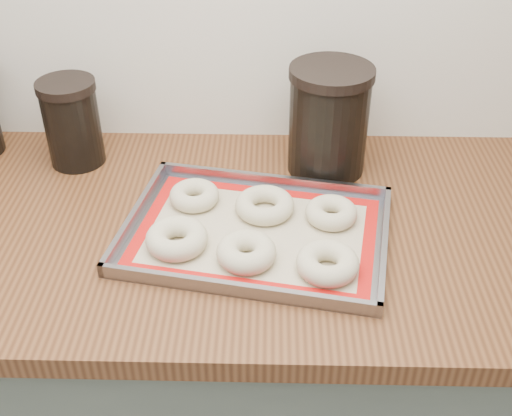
{
  "coord_description": "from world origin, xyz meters",
  "views": [
    {
      "loc": [
        0.23,
        0.73,
        1.61
      ],
      "look_at": [
        0.21,
        1.63,
        0.96
      ],
      "focal_mm": 45.0,
      "sensor_mm": 36.0,
      "label": 1
    }
  ],
  "objects_px": {
    "bagel_front_right": "(328,263)",
    "bagel_back_right": "(331,213)",
    "baking_tray": "(256,232)",
    "canister_right": "(329,120)",
    "bagel_back_left": "(194,195)",
    "canister_mid": "(72,122)",
    "bagel_front_mid": "(246,252)",
    "bagel_back_mid": "(265,205)",
    "bagel_front_left": "(177,239)"
  },
  "relations": [
    {
      "from": "baking_tray",
      "to": "canister_mid",
      "type": "distance_m",
      "value": 0.46
    },
    {
      "from": "bagel_front_mid",
      "to": "bagel_back_mid",
      "type": "bearing_deg",
      "value": 78.29
    },
    {
      "from": "bagel_back_right",
      "to": "canister_right",
      "type": "relative_size",
      "value": 0.43
    },
    {
      "from": "bagel_front_left",
      "to": "bagel_back_mid",
      "type": "bearing_deg",
      "value": 35.22
    },
    {
      "from": "baking_tray",
      "to": "bagel_front_mid",
      "type": "xyz_separation_m",
      "value": [
        -0.01,
        -0.08,
        0.02
      ]
    },
    {
      "from": "canister_mid",
      "to": "bagel_back_left",
      "type": "bearing_deg",
      "value": -30.61
    },
    {
      "from": "baking_tray",
      "to": "bagel_back_left",
      "type": "distance_m",
      "value": 0.15
    },
    {
      "from": "baking_tray",
      "to": "canister_right",
      "type": "distance_m",
      "value": 0.29
    },
    {
      "from": "baking_tray",
      "to": "bagel_back_left",
      "type": "bearing_deg",
      "value": 142.09
    },
    {
      "from": "bagel_back_left",
      "to": "bagel_back_mid",
      "type": "distance_m",
      "value": 0.14
    },
    {
      "from": "bagel_front_mid",
      "to": "canister_right",
      "type": "bearing_deg",
      "value": 63.61
    },
    {
      "from": "bagel_front_mid",
      "to": "bagel_back_right",
      "type": "distance_m",
      "value": 0.19
    },
    {
      "from": "canister_right",
      "to": "bagel_back_left",
      "type": "bearing_deg",
      "value": -151.69
    },
    {
      "from": "bagel_back_left",
      "to": "bagel_front_right",
      "type": "bearing_deg",
      "value": -39.01
    },
    {
      "from": "bagel_front_mid",
      "to": "canister_mid",
      "type": "distance_m",
      "value": 0.49
    },
    {
      "from": "bagel_back_right",
      "to": "bagel_front_left",
      "type": "bearing_deg",
      "value": -162.56
    },
    {
      "from": "bagel_back_right",
      "to": "baking_tray",
      "type": "bearing_deg",
      "value": -162.54
    },
    {
      "from": "bagel_front_left",
      "to": "bagel_front_right",
      "type": "xyz_separation_m",
      "value": [
        0.25,
        -0.06,
        -0.0
      ]
    },
    {
      "from": "baking_tray",
      "to": "bagel_front_left",
      "type": "relative_size",
      "value": 4.75
    },
    {
      "from": "bagel_front_left",
      "to": "canister_mid",
      "type": "relative_size",
      "value": 0.6
    },
    {
      "from": "bagel_front_left",
      "to": "canister_right",
      "type": "xyz_separation_m",
      "value": [
        0.27,
        0.27,
        0.09
      ]
    },
    {
      "from": "bagel_back_mid",
      "to": "bagel_back_right",
      "type": "xyz_separation_m",
      "value": [
        0.12,
        -0.02,
        -0.0
      ]
    },
    {
      "from": "canister_right",
      "to": "bagel_front_mid",
      "type": "bearing_deg",
      "value": -116.39
    },
    {
      "from": "bagel_front_left",
      "to": "baking_tray",
      "type": "bearing_deg",
      "value": 17.42
    },
    {
      "from": "bagel_front_mid",
      "to": "bagel_back_left",
      "type": "xyz_separation_m",
      "value": [
        -0.1,
        0.17,
        -0.0
      ]
    },
    {
      "from": "bagel_front_right",
      "to": "bagel_back_left",
      "type": "xyz_separation_m",
      "value": [
        -0.24,
        0.19,
        -0.0
      ]
    },
    {
      "from": "bagel_back_left",
      "to": "canister_mid",
      "type": "bearing_deg",
      "value": 149.39
    },
    {
      "from": "bagel_back_mid",
      "to": "canister_right",
      "type": "relative_size",
      "value": 0.49
    },
    {
      "from": "bagel_back_right",
      "to": "canister_mid",
      "type": "distance_m",
      "value": 0.56
    },
    {
      "from": "bagel_back_left",
      "to": "bagel_back_mid",
      "type": "relative_size",
      "value": 0.86
    },
    {
      "from": "bagel_front_left",
      "to": "canister_mid",
      "type": "height_order",
      "value": "canister_mid"
    },
    {
      "from": "bagel_back_mid",
      "to": "canister_right",
      "type": "height_order",
      "value": "canister_right"
    },
    {
      "from": "bagel_front_mid",
      "to": "bagel_front_right",
      "type": "relative_size",
      "value": 0.97
    },
    {
      "from": "bagel_front_mid",
      "to": "bagel_front_left",
      "type": "bearing_deg",
      "value": 164.36
    },
    {
      "from": "bagel_front_right",
      "to": "bagel_back_right",
      "type": "height_order",
      "value": "bagel_front_right"
    },
    {
      "from": "bagel_back_right",
      "to": "bagel_front_mid",
      "type": "bearing_deg",
      "value": -141.64
    },
    {
      "from": "bagel_front_left",
      "to": "bagel_back_mid",
      "type": "distance_m",
      "value": 0.18
    },
    {
      "from": "bagel_front_left",
      "to": "bagel_back_mid",
      "type": "relative_size",
      "value": 0.99
    },
    {
      "from": "bagel_front_left",
      "to": "canister_right",
      "type": "relative_size",
      "value": 0.49
    },
    {
      "from": "bagel_back_right",
      "to": "canister_right",
      "type": "xyz_separation_m",
      "value": [
        0.0,
        0.19,
        0.09
      ]
    },
    {
      "from": "baking_tray",
      "to": "bagel_front_mid",
      "type": "distance_m",
      "value": 0.08
    },
    {
      "from": "bagel_front_right",
      "to": "bagel_back_right",
      "type": "distance_m",
      "value": 0.14
    },
    {
      "from": "bagel_front_right",
      "to": "canister_mid",
      "type": "bearing_deg",
      "value": 145.16
    },
    {
      "from": "baking_tray",
      "to": "canister_right",
      "type": "bearing_deg",
      "value": 59.12
    },
    {
      "from": "canister_mid",
      "to": "canister_right",
      "type": "relative_size",
      "value": 0.82
    },
    {
      "from": "bagel_front_right",
      "to": "bagel_back_left",
      "type": "bearing_deg",
      "value": 140.99
    },
    {
      "from": "bagel_front_mid",
      "to": "bagel_back_left",
      "type": "distance_m",
      "value": 0.2
    },
    {
      "from": "bagel_back_left",
      "to": "baking_tray",
      "type": "bearing_deg",
      "value": -37.91
    },
    {
      "from": "bagel_back_mid",
      "to": "bagel_back_right",
      "type": "distance_m",
      "value": 0.12
    },
    {
      "from": "bagel_front_right",
      "to": "canister_right",
      "type": "relative_size",
      "value": 0.47
    }
  ]
}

